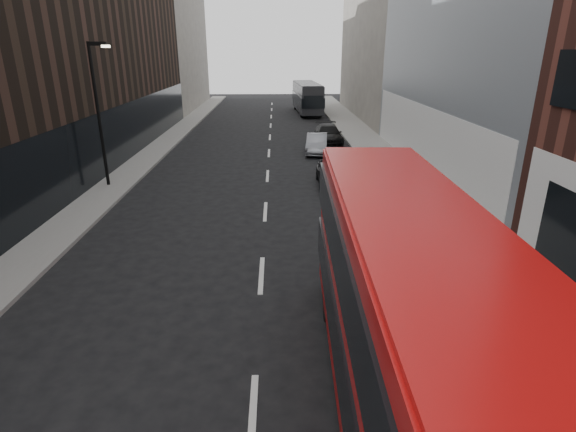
{
  "coord_description": "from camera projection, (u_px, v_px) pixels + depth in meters",
  "views": [
    {
      "loc": [
        0.52,
        -4.86,
        6.81
      ],
      "look_at": [
        0.82,
        6.7,
        2.5
      ],
      "focal_mm": 28.0,
      "sensor_mm": 36.0,
      "label": 1
    }
  ],
  "objects": [
    {
      "name": "street_lamp",
      "position": [
        99.0,
        106.0,
        22.12
      ],
      "size": [
        1.06,
        0.22,
        7.0
      ],
      "color": "black",
      "rests_on": "sidewalk_left"
    },
    {
      "name": "car_c",
      "position": [
        328.0,
        134.0,
        34.28
      ],
      "size": [
        1.97,
        4.81,
        1.39
      ],
      "primitive_type": "imported",
      "rotation": [
        0.0,
        0.0,
        -0.0
      ],
      "color": "black",
      "rests_on": "ground"
    },
    {
      "name": "grey_bus",
      "position": [
        307.0,
        97.0,
        50.23
      ],
      "size": [
        3.0,
        10.34,
        3.3
      ],
      "rotation": [
        0.0,
        0.0,
        0.06
      ],
      "color": "black",
      "rests_on": "ground"
    },
    {
      "name": "car_a",
      "position": [
        333.0,
        173.0,
        23.64
      ],
      "size": [
        1.7,
        4.05,
        1.37
      ],
      "primitive_type": "imported",
      "rotation": [
        0.0,
        0.0,
        -0.02
      ],
      "color": "black",
      "rests_on": "ground"
    },
    {
      "name": "sidewalk_right",
      "position": [
        379.0,
        155.0,
        30.5
      ],
      "size": [
        3.0,
        80.0,
        0.15
      ],
      "primitive_type": "cube",
      "color": "slate",
      "rests_on": "ground"
    },
    {
      "name": "sidewalk_left",
      "position": [
        150.0,
        156.0,
        30.11
      ],
      "size": [
        2.0,
        80.0,
        0.15
      ],
      "primitive_type": "cube",
      "color": "slate",
      "rests_on": "ground"
    },
    {
      "name": "building_victorian",
      "position": [
        383.0,
        19.0,
        45.05
      ],
      "size": [
        6.5,
        24.0,
        21.0
      ],
      "color": "slate",
      "rests_on": "ground"
    },
    {
      "name": "red_bus",
      "position": [
        407.0,
        311.0,
        8.05
      ],
      "size": [
        2.86,
        10.77,
        4.32
      ],
      "rotation": [
        0.0,
        0.0,
        -0.03
      ],
      "color": "#B40B0B",
      "rests_on": "ground"
    },
    {
      "name": "car_b",
      "position": [
        317.0,
        143.0,
        31.13
      ],
      "size": [
        1.84,
        4.15,
        1.32
      ],
      "primitive_type": "imported",
      "rotation": [
        0.0,
        0.0,
        -0.11
      ],
      "color": "gray",
      "rests_on": "ground"
    },
    {
      "name": "building_left_far",
      "position": [
        174.0,
        52.0,
        53.07
      ],
      "size": [
        5.0,
        20.0,
        13.0
      ],
      "primitive_type": "cube",
      "color": "slate",
      "rests_on": "ground"
    },
    {
      "name": "building_left_mid",
      "position": [
        109.0,
        46.0,
        32.29
      ],
      "size": [
        5.0,
        24.0,
        14.0
      ],
      "primitive_type": "cube",
      "color": "black",
      "rests_on": "ground"
    }
  ]
}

